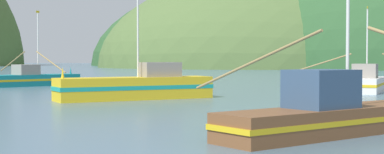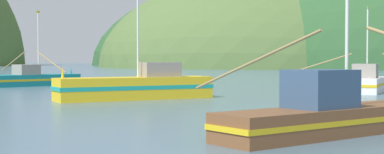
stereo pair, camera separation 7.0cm
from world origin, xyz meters
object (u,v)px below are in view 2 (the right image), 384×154
Objects in this scene: fishing_boat_yellow at (137,86)px; fishing_boat_teal at (31,79)px; fishing_boat_white at (366,83)px; fishing_boat_brown at (339,114)px.

fishing_boat_teal is at bearing -83.64° from fishing_boat_yellow.
fishing_boat_white is 0.89× the size of fishing_boat_brown.
fishing_boat_yellow is 1.07× the size of fishing_boat_teal.
fishing_boat_brown is 41.20m from fishing_boat_teal.
fishing_boat_teal is (-30.36, 7.83, -0.04)m from fishing_boat_white.
fishing_boat_teal is (-13.37, 17.14, -0.15)m from fishing_boat_yellow.
fishing_boat_white is at bearing 177.13° from fishing_boat_yellow.
fishing_boat_brown is 1.39× the size of fishing_boat_teal.
fishing_boat_brown is (-6.87, -26.02, -0.03)m from fishing_boat_white.
fishing_boat_white is at bearing -62.22° from fishing_boat_teal.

